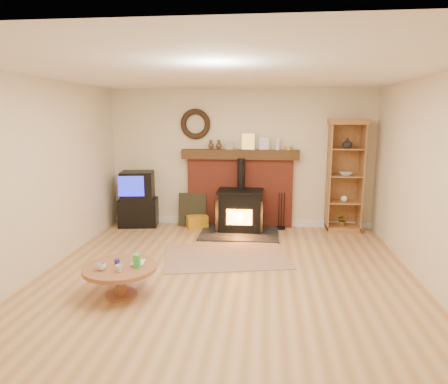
# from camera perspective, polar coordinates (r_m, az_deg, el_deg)

# --- Properties ---
(ground) EXTENTS (5.50, 5.50, 0.00)m
(ground) POSITION_cam_1_polar(r_m,az_deg,el_deg) (5.30, 0.21, -12.57)
(ground) COLOR #A77745
(ground) RESTS_ON ground
(room_shell) EXTENTS (5.02, 5.52, 2.61)m
(room_shell) POSITION_cam_1_polar(r_m,az_deg,el_deg) (4.97, 0.14, 6.35)
(room_shell) COLOR beige
(room_shell) RESTS_ON ground
(chimney_breast) EXTENTS (2.20, 0.22, 1.78)m
(chimney_breast) POSITION_cam_1_polar(r_m,az_deg,el_deg) (7.63, 2.29, 1.01)
(chimney_breast) COLOR #9A3827
(chimney_breast) RESTS_ON ground
(wood_stove) EXTENTS (1.40, 1.00, 1.33)m
(wood_stove) POSITION_cam_1_polar(r_m,az_deg,el_deg) (7.33, 2.33, -2.78)
(wood_stove) COLOR black
(wood_stove) RESTS_ON ground
(area_rug) EXTENTS (2.06, 1.61, 0.01)m
(area_rug) POSITION_cam_1_polar(r_m,az_deg,el_deg) (6.14, 0.34, -9.13)
(area_rug) COLOR brown
(area_rug) RESTS_ON ground
(tv_unit) EXTENTS (0.79, 0.60, 1.06)m
(tv_unit) POSITION_cam_1_polar(r_m,az_deg,el_deg) (7.87, -12.18, -1.12)
(tv_unit) COLOR black
(tv_unit) RESTS_ON ground
(curio_cabinet) EXTENTS (0.66, 0.48, 2.05)m
(curio_cabinet) POSITION_cam_1_polar(r_m,az_deg,el_deg) (7.61, 16.85, 2.23)
(curio_cabinet) COLOR brown
(curio_cabinet) RESTS_ON ground
(firelog_box) EXTENTS (0.44, 0.36, 0.24)m
(firelog_box) POSITION_cam_1_polar(r_m,az_deg,el_deg) (7.61, -3.81, -4.30)
(firelog_box) COLOR #D4E512
(firelog_box) RESTS_ON ground
(leaning_painting) EXTENTS (0.53, 0.14, 0.64)m
(leaning_painting) POSITION_cam_1_polar(r_m,az_deg,el_deg) (7.73, -4.55, -2.53)
(leaning_painting) COLOR black
(leaning_painting) RESTS_ON ground
(fire_tools) EXTENTS (0.16, 0.16, 0.70)m
(fire_tools) POSITION_cam_1_polar(r_m,az_deg,el_deg) (7.60, 8.16, -4.29)
(fire_tools) COLOR black
(fire_tools) RESTS_ON ground
(coffee_table) EXTENTS (0.86, 0.86, 0.53)m
(coffee_table) POSITION_cam_1_polar(r_m,az_deg,el_deg) (4.94, -14.63, -10.95)
(coffee_table) COLOR brown
(coffee_table) RESTS_ON ground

